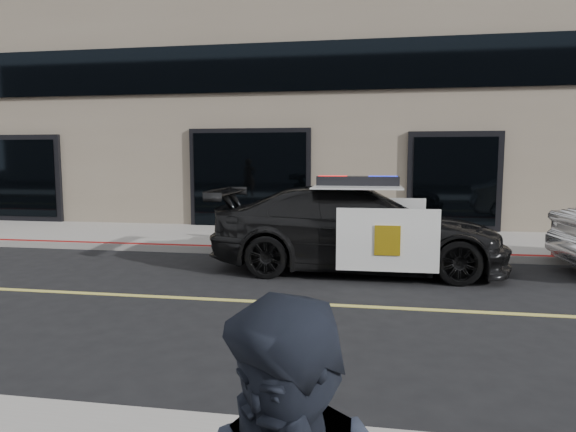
# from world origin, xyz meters

# --- Properties ---
(ground) EXTENTS (120.00, 120.00, 0.00)m
(ground) POSITION_xyz_m (0.00, 0.00, 0.00)
(ground) COLOR black
(ground) RESTS_ON ground
(sidewalk_n) EXTENTS (60.00, 3.50, 0.15)m
(sidewalk_n) POSITION_xyz_m (0.00, 5.25, 0.07)
(sidewalk_n) COLOR gray
(sidewalk_n) RESTS_ON ground
(building_n) EXTENTS (60.00, 7.00, 12.00)m
(building_n) POSITION_xyz_m (0.00, 10.50, 6.00)
(building_n) COLOR #756856
(building_n) RESTS_ON ground
(police_car) EXTENTS (2.49, 5.36, 1.74)m
(police_car) POSITION_xyz_m (2.16, 2.38, 0.78)
(police_car) COLOR black
(police_car) RESTS_ON ground
(fire_hydrant) EXTENTS (0.37, 0.51, 0.82)m
(fire_hydrant) POSITION_xyz_m (-0.35, 4.33, 0.53)
(fire_hydrant) COLOR beige
(fire_hydrant) RESTS_ON sidewalk_n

